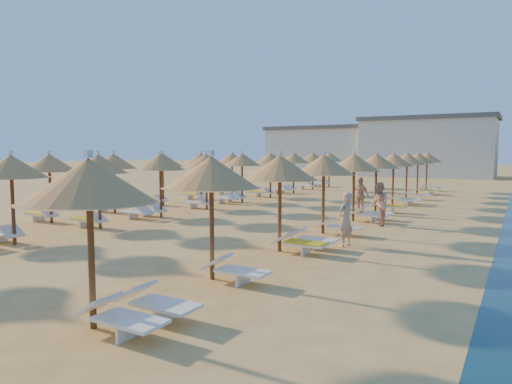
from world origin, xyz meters
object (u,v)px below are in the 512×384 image
Objects in this scene: beachgoer_b at (379,204)px; beachgoer_a at (345,219)px; parasol_row_east at (340,165)px; parasol_row_west at (185,162)px; beachgoer_c at (360,195)px.

beachgoer_b is 4.75m from beachgoer_a.
parasol_row_east is at bearing -79.35° from beachgoer_b.
parasol_row_west is 10.51m from beachgoer_a.
beachgoer_a is (1.53, -3.65, -1.69)m from parasol_row_east.
beachgoer_b is (9.53, 1.10, -1.67)m from parasol_row_west.
beachgoer_b is (1.35, 1.10, -1.67)m from parasol_row_east.
beachgoer_a is (9.71, -3.65, -1.69)m from parasol_row_west.
beachgoer_c is (-1.88, 3.33, -0.00)m from beachgoer_b.
beachgoer_b reaches higher than beachgoer_a.
parasol_row_west reaches higher than beachgoer_a.
beachgoer_c is at bearing 96.80° from parasol_row_east.
parasol_row_east and parasol_row_west have the same top height.
beachgoer_b reaches higher than beachgoer_c.
parasol_row_west is 22.90× the size of beachgoer_b.
parasol_row_west is (-8.18, 0.00, 0.00)m from parasol_row_east.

